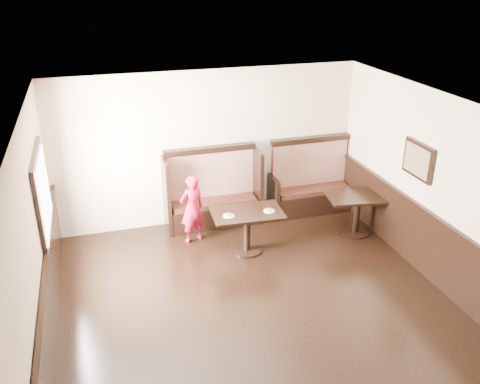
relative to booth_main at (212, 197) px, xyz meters
name	(u,v)px	position (x,y,z in m)	size (l,w,h in m)	color
ground	(274,335)	(0.00, -3.30, -0.53)	(7.00, 7.00, 0.00)	black
room_shell	(246,284)	(-0.30, -3.01, 0.14)	(7.00, 7.00, 7.00)	beige
booth_main	(212,197)	(0.00, 0.00, 0.00)	(1.75, 0.72, 1.45)	black
booth_neighbor	(311,187)	(1.95, 0.00, -0.05)	(1.65, 0.72, 1.45)	black
table_main	(247,221)	(0.30, -1.16, 0.03)	(1.19, 0.79, 0.73)	black
table_neighbor	(358,205)	(2.34, -1.12, 0.03)	(1.16, 0.86, 0.74)	black
child	(192,209)	(-0.49, -0.56, 0.09)	(0.45, 0.29, 1.22)	#A9122B
pizza_plate_left	(229,215)	(-0.03, -1.22, 0.22)	(0.19, 0.19, 0.03)	white
pizza_plate_right	(269,210)	(0.65, -1.24, 0.22)	(0.18, 0.18, 0.03)	white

